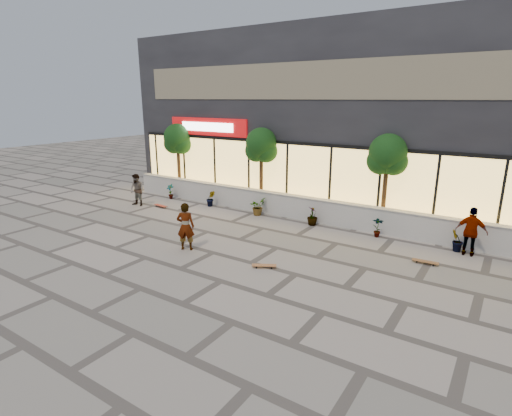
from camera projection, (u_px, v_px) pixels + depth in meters
The scene contains 18 objects.
ground at pixel (221, 281), 11.88m from camera, with size 80.00×80.00×0.00m, color #A3988D.
planter_wall at pixel (320, 211), 17.38m from camera, with size 22.00×0.42×1.04m.
retail_building at pixel (367, 118), 20.81m from camera, with size 24.00×9.17×8.50m.
shrub_a at pixel (170, 191), 21.47m from camera, with size 0.43×0.29×0.81m, color #143711.
shrub_b at pixel (211, 198), 19.99m from camera, with size 0.45×0.36×0.81m, color #143711.
shrub_c at pixel (258, 206), 18.50m from camera, with size 0.73×0.63×0.81m, color #143711.
shrub_d at pixel (312, 216), 17.02m from camera, with size 0.45×0.45×0.81m, color #143711.
shrub_e at pixel (378, 227), 15.54m from camera, with size 0.43×0.29×0.81m, color #143711.
shrub_f at pixel (457, 241), 14.06m from camera, with size 0.45×0.36×0.81m, color #143711.
tree_west at pixel (178, 141), 22.05m from camera, with size 1.60×1.50×3.92m.
tree_midwest at pixel (261, 147), 19.14m from camera, with size 1.60×1.50×3.92m.
tree_mideast at pixel (387, 157), 15.97m from camera, with size 1.60×1.50×3.92m.
skater_center at pixel (186, 226), 14.15m from camera, with size 0.63×0.41×1.73m, color white.
skater_left at pixel (137, 190), 19.97m from camera, with size 0.79×0.61×1.62m, color #9E8566.
skater_right_near at pixel (471, 232), 13.60m from camera, with size 1.01×0.42×1.72m, color silver.
skateboard_center at pixel (264, 265), 12.80m from camera, with size 0.79×0.57×0.10m.
skateboard_left at pixel (161, 206), 19.89m from camera, with size 0.83×0.28×0.10m.
skateboard_right_near at pixel (425, 262), 13.09m from camera, with size 0.83×0.26×0.10m.
Camera 1 is at (6.84, -8.51, 5.27)m, focal length 28.00 mm.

